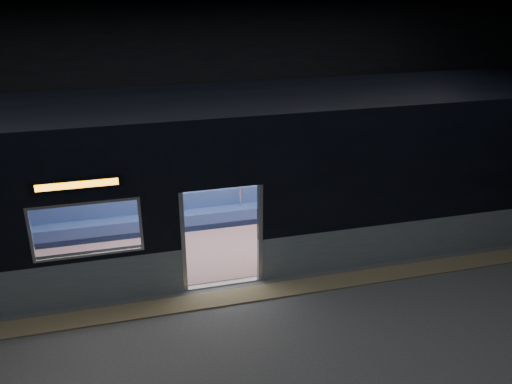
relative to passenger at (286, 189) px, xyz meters
name	(u,v)px	position (x,y,z in m)	size (l,w,h in m)	color
station_floor	(235,315)	(-2.06, -3.55, -0.79)	(24.00, 14.00, 0.01)	#47494C
station_envelope	(232,115)	(-2.06, -3.55, 2.87)	(24.00, 14.00, 5.00)	black
tactile_strip	(229,298)	(-2.06, -3.00, -0.77)	(22.80, 0.50, 0.03)	#8C7F59
metro_car	(207,170)	(-2.06, -1.00, 1.06)	(18.00, 3.04, 3.35)	#8895A2
passenger	(286,189)	(0.00, 0.00, 0.00)	(0.39, 0.67, 1.35)	black
handbag	(288,198)	(-0.02, -0.22, -0.12)	(0.26, 0.22, 0.13)	black
transit_map	(279,158)	(-0.08, 0.31, 0.70)	(1.05, 0.03, 0.68)	white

